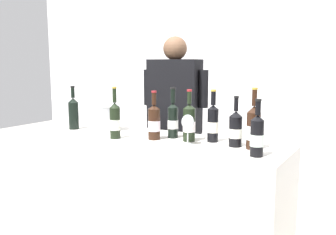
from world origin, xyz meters
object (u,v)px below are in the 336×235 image
wine_bottle_3 (257,135)px  ice_bucket (107,117)px  wine_bottle_8 (154,122)px  person_server (175,137)px  wine_bottle_5 (213,123)px  wine_bottle_4 (236,129)px  wine_bottle_7 (115,120)px  wine_glass (188,123)px  wine_bottle_0 (74,112)px  wine_bottle_6 (253,128)px  wine_bottle_2 (173,119)px  wine_bottle_1 (189,122)px

wine_bottle_3 → ice_bucket: (-1.22, 0.16, -0.02)m
wine_bottle_8 → person_server: bearing=109.7°
wine_bottle_5 → ice_bucket: size_ratio=1.61×
wine_bottle_4 → person_server: person_server is taller
wine_bottle_7 → wine_glass: bearing=9.8°
wine_bottle_0 → wine_glass: size_ratio=1.76×
wine_bottle_0 → ice_bucket: 0.27m
wine_bottle_0 → wine_bottle_4: size_ratio=1.08×
wine_bottle_4 → wine_bottle_5: (-0.17, 0.05, 0.02)m
wine_bottle_0 → wine_bottle_4: (1.28, 0.10, -0.02)m
wine_bottle_3 → wine_bottle_6: size_ratio=0.86×
wine_bottle_5 → wine_bottle_6: 0.29m
wine_glass → wine_bottle_6: bearing=15.5°
wine_bottle_3 → wine_bottle_8: wine_bottle_8 is taller
wine_bottle_5 → wine_bottle_8: bearing=-159.1°
wine_bottle_4 → ice_bucket: (-1.03, -0.00, -0.01)m
wine_bottle_2 → wine_bottle_8: size_ratio=1.06×
wine_bottle_2 → ice_bucket: bearing=-177.4°
wine_bottle_2 → wine_bottle_3: size_ratio=1.09×
wine_bottle_1 → ice_bucket: (-0.72, 0.01, -0.02)m
wine_bottle_0 → wine_bottle_4: 1.28m
wine_bottle_0 → wine_bottle_7: size_ratio=0.95×
ice_bucket → wine_bottle_3: bearing=-7.5°
wine_bottle_0 → wine_bottle_3: size_ratio=1.06×
wine_bottle_4 → wine_glass: wine_bottle_4 is taller
wine_bottle_0 → person_server: 0.90m
wine_bottle_2 → wine_bottle_4: size_ratio=1.11×
wine_bottle_0 → wine_bottle_1: wine_bottle_1 is taller
wine_bottle_5 → wine_glass: bearing=-120.0°
wine_bottle_2 → wine_bottle_4: bearing=-2.8°
wine_bottle_0 → wine_bottle_1: (0.97, 0.09, -0.01)m
wine_bottle_3 → wine_glass: (-0.46, 0.05, 0.02)m
person_server → wine_bottle_1: bearing=-52.4°
wine_bottle_3 → wine_bottle_6: wine_bottle_6 is taller
wine_bottle_2 → wine_bottle_6: 0.57m
wine_bottle_3 → wine_bottle_5: wine_bottle_5 is taller
wine_bottle_3 → wine_bottle_7: bearing=-177.6°
wine_glass → ice_bucket: size_ratio=0.90×
wine_bottle_8 → wine_bottle_6: bearing=7.1°
wine_bottle_4 → ice_bucket: bearing=-179.8°
wine_bottle_2 → wine_bottle_8: bearing=-125.2°
wine_bottle_7 → wine_bottle_8: wine_bottle_7 is taller
wine_bottle_0 → wine_bottle_6: (1.39, 0.09, -0.00)m
wine_bottle_0 → wine_bottle_5: (1.11, 0.15, -0.00)m
wine_bottle_1 → wine_bottle_2: wine_bottle_2 is taller
wine_bottle_1 → person_server: person_server is taller
wine_bottle_5 → wine_bottle_3: bearing=-30.5°
wine_bottle_2 → ice_bucket: (-0.57, -0.03, -0.03)m
wine_bottle_1 → wine_bottle_2: (-0.15, 0.04, 0.00)m
wine_bottle_6 → wine_bottle_5: bearing=168.7°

